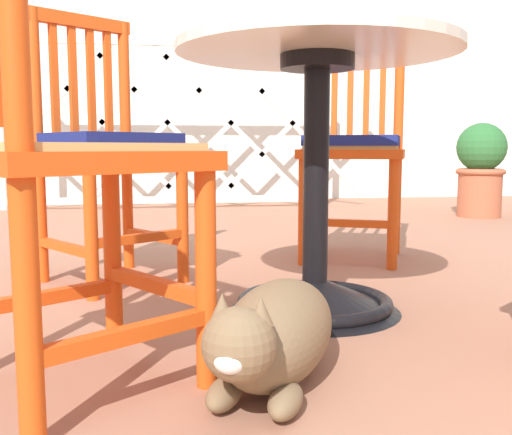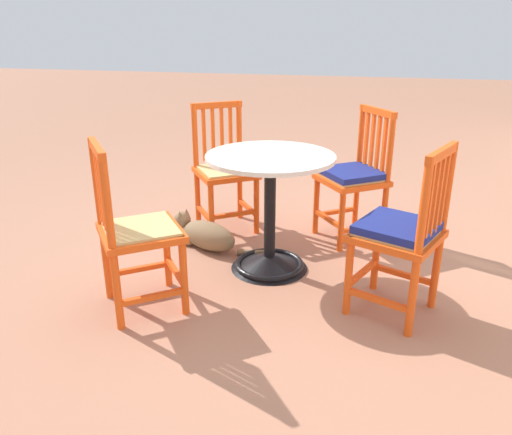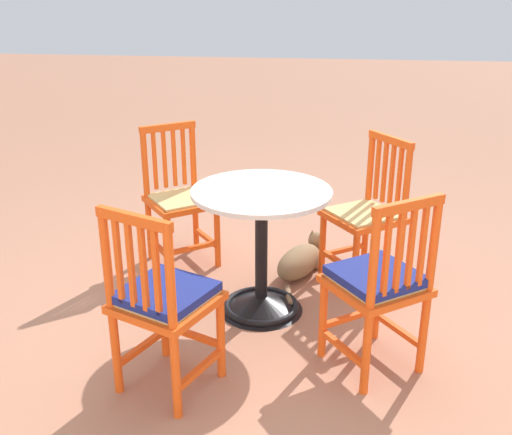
% 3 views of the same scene
% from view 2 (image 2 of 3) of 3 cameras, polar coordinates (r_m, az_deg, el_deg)
% --- Properties ---
extents(ground_plane, '(24.00, 24.00, 0.00)m').
position_cam_2_polar(ground_plane, '(3.27, -1.47, -5.15)').
color(ground_plane, '#A36B51').
extents(cafe_table, '(0.76, 0.76, 0.73)m').
position_cam_2_polar(cafe_table, '(3.09, 1.55, -0.97)').
color(cafe_table, black).
rests_on(cafe_table, ground_plane).
extents(orange_chair_tucked_in, '(0.56, 0.56, 0.91)m').
position_cam_2_polar(orange_chair_tucked_in, '(3.55, 11.01, 4.44)').
color(orange_chair_tucked_in, '#E04C14').
rests_on(orange_chair_tucked_in, ground_plane).
extents(orange_chair_by_planter, '(0.56, 0.56, 0.91)m').
position_cam_2_polar(orange_chair_by_planter, '(3.69, -3.58, 5.21)').
color(orange_chair_by_planter, '#E04C14').
rests_on(orange_chair_by_planter, ground_plane).
extents(orange_chair_at_corner, '(0.56, 0.56, 0.91)m').
position_cam_2_polar(orange_chair_at_corner, '(2.68, -13.48, -1.70)').
color(orange_chair_at_corner, '#E04C14').
rests_on(orange_chair_at_corner, ground_plane).
extents(orange_chair_facing_out, '(0.53, 0.53, 0.91)m').
position_cam_2_polar(orange_chair_facing_out, '(2.66, 16.04, -1.84)').
color(orange_chair_facing_out, '#E04C14').
rests_on(orange_chair_facing_out, ground_plane).
extents(tabby_cat, '(0.37, 0.73, 0.23)m').
position_cam_2_polar(tabby_cat, '(3.47, -5.80, -1.90)').
color(tabby_cat, brown).
rests_on(tabby_cat, ground_plane).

